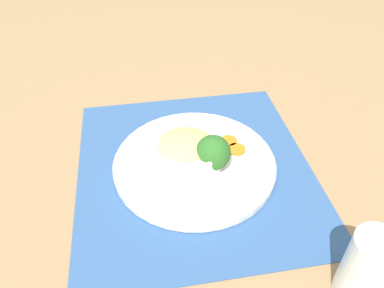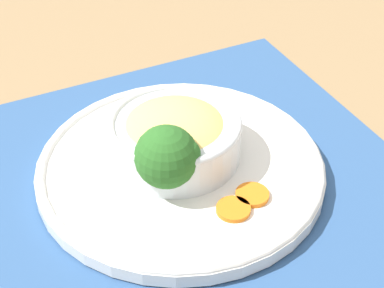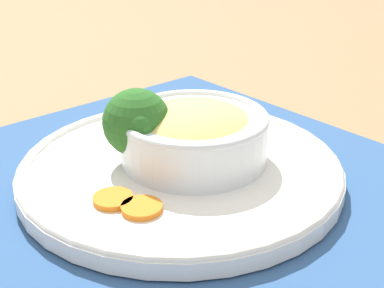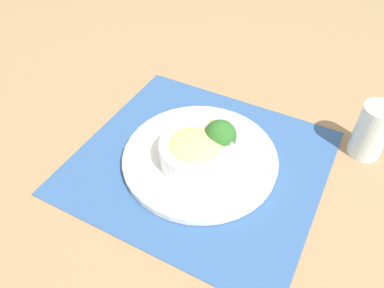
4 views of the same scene
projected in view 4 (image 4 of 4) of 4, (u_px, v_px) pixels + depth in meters
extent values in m
plane|color=#8C704C|center=(200.00, 162.00, 0.80)|extent=(4.00, 4.00, 0.00)
cube|color=#2D5184|center=(200.00, 161.00, 0.80)|extent=(0.54, 0.51, 0.00)
cylinder|color=white|center=(200.00, 158.00, 0.80)|extent=(0.33, 0.33, 0.02)
torus|color=white|center=(200.00, 155.00, 0.79)|extent=(0.33, 0.33, 0.01)
cylinder|color=silver|center=(195.00, 152.00, 0.76)|extent=(0.15, 0.15, 0.05)
torus|color=silver|center=(195.00, 144.00, 0.75)|extent=(0.15, 0.15, 0.01)
ellipsoid|color=#EAC66B|center=(195.00, 148.00, 0.76)|extent=(0.12, 0.12, 0.05)
cylinder|color=#759E51|center=(219.00, 148.00, 0.79)|extent=(0.03, 0.03, 0.02)
sphere|color=#286023|center=(220.00, 136.00, 0.77)|extent=(0.07, 0.07, 0.07)
sphere|color=#286023|center=(214.00, 128.00, 0.78)|extent=(0.03, 0.03, 0.03)
sphere|color=#286023|center=(226.00, 140.00, 0.76)|extent=(0.03, 0.03, 0.03)
cylinder|color=orange|center=(212.00, 126.00, 0.85)|extent=(0.04, 0.04, 0.01)
cylinder|color=orange|center=(198.00, 125.00, 0.86)|extent=(0.04, 0.04, 0.01)
cylinder|color=silver|center=(372.00, 131.00, 0.78)|extent=(0.07, 0.07, 0.12)
cylinder|color=silver|center=(368.00, 139.00, 0.80)|extent=(0.06, 0.06, 0.07)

